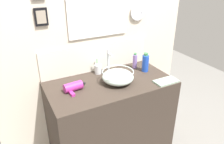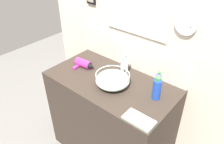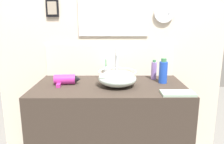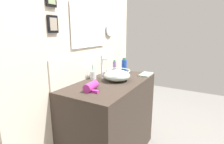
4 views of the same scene
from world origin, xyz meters
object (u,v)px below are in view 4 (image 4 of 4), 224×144
lotion_bottle (124,66)px  hand_towel (146,74)px  hair_drier (92,86)px  toothbrush_cup (93,75)px  glass_bowl_sink (117,75)px  shampoo_bottle (115,67)px  faucet (102,66)px

lotion_bottle → hand_towel: size_ratio=0.89×
hair_drier → toothbrush_cup: (0.31, 0.21, 0.01)m
toothbrush_cup → glass_bowl_sink: bearing=-73.6°
hair_drier → toothbrush_cup: toothbrush_cup is taller
toothbrush_cup → shampoo_bottle: (0.39, -0.06, 0.03)m
shampoo_bottle → hand_towel: bearing=-77.8°
faucet → hair_drier: (-0.39, -0.14, -0.11)m
glass_bowl_sink → faucet: faucet is taller
faucet → hand_towel: 0.57m
glass_bowl_sink → toothbrush_cup: size_ratio=1.39×
glass_bowl_sink → shampoo_bottle: 0.37m
toothbrush_cup → hand_towel: size_ratio=0.93×
faucet → hand_towel: faucet is taller
glass_bowl_sink → lotion_bottle: (0.36, 0.09, 0.03)m
faucet → lotion_bottle: 0.38m
hair_drier → hand_towel: bearing=-17.2°
lotion_bottle → faucet: bearing=165.2°
lotion_bottle → shampoo_bottle: size_ratio=1.19×
hand_towel → shampoo_bottle: bearing=102.2°
faucet → hair_drier: size_ratio=1.28×
hair_drier → shampoo_bottle: 0.72m
hair_drier → lotion_bottle: size_ratio=1.05×
faucet → shampoo_bottle: (0.31, 0.02, -0.07)m
lotion_bottle → glass_bowl_sink: bearing=-166.1°
toothbrush_cup → lotion_bottle: 0.48m
glass_bowl_sink → hair_drier: 0.40m
toothbrush_cup → shampoo_bottle: toothbrush_cup is taller
hair_drier → lotion_bottle: (0.75, 0.04, 0.05)m
lotion_bottle → hair_drier: bearing=-177.0°
faucet → hair_drier: faucet is taller
faucet → hair_drier: bearing=-160.9°
faucet → hand_towel: size_ratio=1.19×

